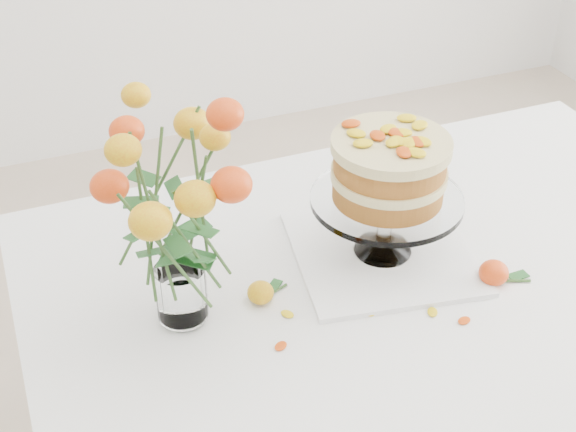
% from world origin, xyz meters
% --- Properties ---
extents(table, '(1.43, 0.93, 0.76)m').
position_xyz_m(table, '(0.00, 0.00, 0.67)').
color(table, tan).
rests_on(table, ground).
extents(napkin, '(0.38, 0.38, 0.01)m').
position_xyz_m(napkin, '(-0.02, 0.04, 0.76)').
color(napkin, white).
rests_on(napkin, table).
extents(cake_stand, '(0.28, 0.28, 0.26)m').
position_xyz_m(cake_stand, '(-0.02, 0.04, 0.94)').
color(cake_stand, white).
rests_on(cake_stand, napkin).
extents(rose_vase, '(0.37, 0.37, 0.44)m').
position_xyz_m(rose_vase, '(-0.43, 0.01, 1.02)').
color(rose_vase, white).
rests_on(rose_vase, table).
extents(loose_rose_near, '(0.08, 0.05, 0.04)m').
position_xyz_m(loose_rose_near, '(-0.29, 0.00, 0.78)').
color(loose_rose_near, yellow).
rests_on(loose_rose_near, table).
extents(loose_rose_far, '(0.09, 0.06, 0.05)m').
position_xyz_m(loose_rose_far, '(0.13, -0.11, 0.78)').
color(loose_rose_far, red).
rests_on(loose_rose_far, table).
extents(stray_petal_a, '(0.03, 0.02, 0.00)m').
position_xyz_m(stray_petal_a, '(-0.12, -0.10, 0.76)').
color(stray_petal_a, yellow).
rests_on(stray_petal_a, table).
extents(stray_petal_b, '(0.03, 0.02, 0.00)m').
position_xyz_m(stray_petal_b, '(-0.02, -0.14, 0.76)').
color(stray_petal_b, yellow).
rests_on(stray_petal_b, table).
extents(stray_petal_c, '(0.03, 0.02, 0.00)m').
position_xyz_m(stray_petal_c, '(0.02, -0.18, 0.76)').
color(stray_petal_c, yellow).
rests_on(stray_petal_c, table).
extents(stray_petal_d, '(0.03, 0.02, 0.00)m').
position_xyz_m(stray_petal_d, '(-0.26, -0.05, 0.76)').
color(stray_petal_d, yellow).
rests_on(stray_petal_d, table).
extents(stray_petal_e, '(0.03, 0.02, 0.00)m').
position_xyz_m(stray_petal_e, '(-0.30, -0.12, 0.76)').
color(stray_petal_e, yellow).
rests_on(stray_petal_e, table).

